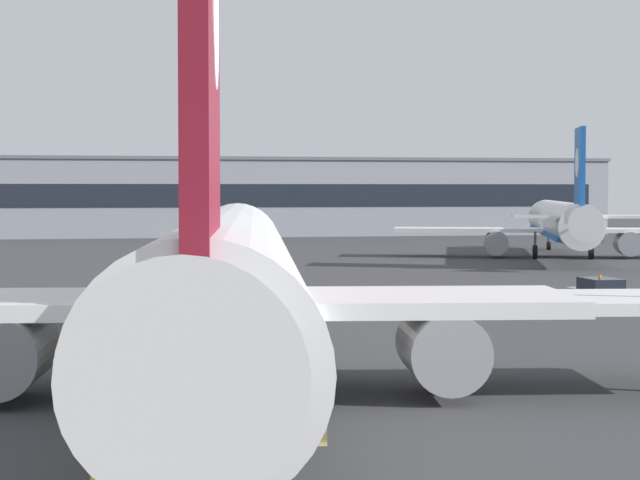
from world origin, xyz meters
TOP-DOWN VIEW (x-y plane):
  - ground_plane at (0.00, 0.00)m, footprint 400.00×400.00m
  - taxiway_centreline at (0.00, 30.00)m, footprint 13.66×179.53m
  - airliner_foreground at (1.52, 8.60)m, footprint 32.36×41.44m
  - airliner_background at (37.98, 70.20)m, footprint 29.07×36.78m
  - service_car_second at (22.29, 28.53)m, footprint 2.03×4.23m
  - safety_cone_by_nose_gear at (2.84, 24.46)m, footprint 0.44×0.44m
  - terminal_building at (-5.04, 123.56)m, footprint 139.83×12.40m

SIDE VIEW (x-z plane):
  - ground_plane at x=0.00m, z-range 0.00..0.00m
  - taxiway_centreline at x=0.00m, z-range 0.00..0.01m
  - safety_cone_by_nose_gear at x=2.84m, z-range -0.02..0.53m
  - service_car_second at x=22.29m, z-range -0.13..1.66m
  - airliner_background at x=37.98m, z-range -2.24..8.37m
  - airliner_foreground at x=1.52m, z-range -2.46..9.19m
  - terminal_building at x=-5.04m, z-range 0.01..10.02m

